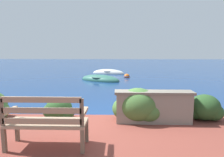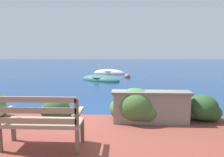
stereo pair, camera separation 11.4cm
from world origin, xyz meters
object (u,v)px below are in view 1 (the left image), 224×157
at_px(rowboat_mid, 108,73).
at_px(rowboat_nearest, 100,80).
at_px(mooring_buoy, 127,77).
at_px(park_bench, 46,121).

bearing_deg(rowboat_mid, rowboat_nearest, 100.51).
relative_size(rowboat_nearest, rowboat_mid, 1.05).
height_order(rowboat_nearest, rowboat_mid, rowboat_mid).
height_order(rowboat_nearest, mooring_buoy, rowboat_nearest).
bearing_deg(rowboat_nearest, mooring_buoy, -110.64).
xyz_separation_m(rowboat_nearest, mooring_buoy, (1.74, 1.49, 0.01)).
bearing_deg(mooring_buoy, park_bench, -99.57).
bearing_deg(park_bench, mooring_buoy, 82.46).
xyz_separation_m(park_bench, rowboat_mid, (0.40, 12.99, -0.65)).
bearing_deg(rowboat_mid, park_bench, 103.88).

